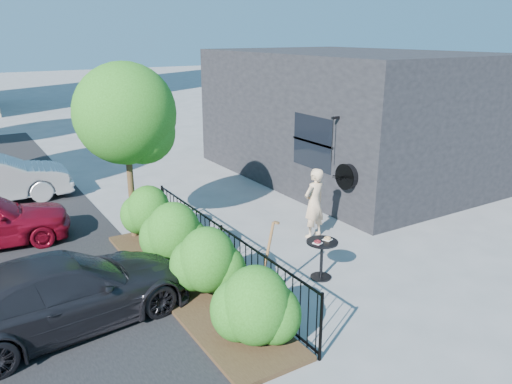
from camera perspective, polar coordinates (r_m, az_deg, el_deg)
ground at (r=10.56m, az=3.41°, el=-7.80°), size 120.00×120.00×0.00m
shop_building at (r=16.69m, az=10.22°, el=8.68°), size 6.22×9.00×4.00m
fence at (r=9.61m, az=-3.93°, el=-6.82°), size 0.05×6.05×1.10m
planting_bed at (r=9.58m, az=-7.62°, el=-10.52°), size 1.30×6.00×0.08m
shrubs at (r=9.40m, az=-7.48°, el=-6.59°), size 1.10×5.60×1.24m
patio_tree at (r=11.17m, az=-14.29°, el=8.00°), size 2.20×2.20×3.94m
cafe_table at (r=9.70m, az=7.53°, el=-6.89°), size 0.61×0.61×0.82m
woman at (r=11.51m, az=6.66°, el=-1.27°), size 0.66×0.49×1.65m
shovel at (r=8.80m, az=0.97°, el=-8.54°), size 0.50×0.19×1.49m
car_darkgrey at (r=8.66m, az=-21.16°, el=-10.67°), size 4.34×2.20×1.21m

